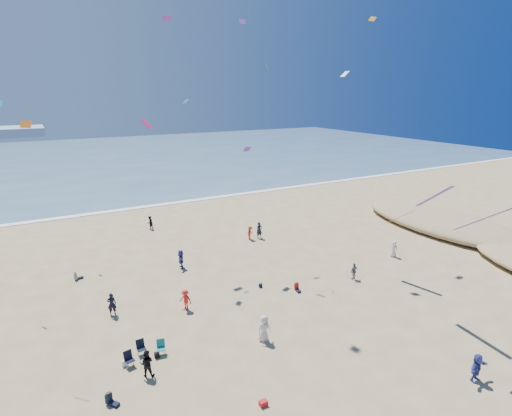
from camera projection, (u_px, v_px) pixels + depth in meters
ocean at (79, 160)px, 98.59m from camera, size 220.00×100.00×0.06m
surf_line at (118, 210)px, 56.58m from camera, size 220.00×1.20×0.08m
standing_flyers at (249, 289)px, 32.29m from camera, size 35.90×45.48×1.91m
seated_group at (244, 362)px, 24.19m from camera, size 17.04×31.78×0.84m
chair_cluster at (144, 352)px, 25.02m from camera, size 2.72×1.47×1.00m
white_tote at (125, 363)px, 24.45m from camera, size 0.35×0.20×0.40m
black_backpack at (157, 355)px, 25.21m from camera, size 0.30×0.22×0.38m
cooler at (263, 403)px, 21.36m from camera, size 0.45×0.30×0.30m
navy_bag at (260, 285)px, 34.33m from camera, size 0.28×0.18×0.34m
kites_aloft at (323, 121)px, 29.17m from camera, size 36.96×40.34×30.59m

